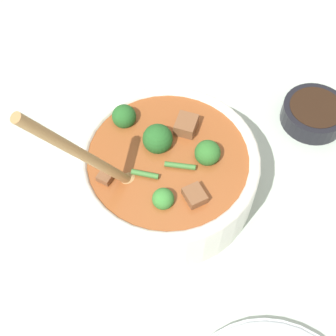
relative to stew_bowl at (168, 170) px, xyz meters
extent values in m
plane|color=#ADBCAD|center=(0.00, 0.00, -0.05)|extent=(4.00, 4.00, 0.00)
cylinder|color=white|center=(0.00, 0.00, -0.01)|extent=(0.25, 0.25, 0.08)
torus|color=white|center=(0.00, 0.00, 0.03)|extent=(0.25, 0.25, 0.02)
cylinder|color=brown|center=(0.00, 0.00, 0.01)|extent=(0.22, 0.22, 0.05)
sphere|color=#2D6B28|center=(0.04, -0.04, 0.04)|extent=(0.03, 0.03, 0.03)
cylinder|color=#6B9956|center=(0.04, -0.04, 0.02)|extent=(0.01, 0.01, 0.02)
sphere|color=#387F33|center=(-0.05, -0.04, 0.04)|extent=(0.03, 0.03, 0.03)
cylinder|color=#6B9956|center=(-0.05, -0.04, 0.02)|extent=(0.01, 0.01, 0.01)
sphere|color=#235B23|center=(0.00, 0.09, 0.04)|extent=(0.03, 0.03, 0.03)
cylinder|color=#6B9956|center=(0.00, 0.09, 0.01)|extent=(0.01, 0.01, 0.02)
sphere|color=#235B23|center=(0.01, 0.03, 0.04)|extent=(0.04, 0.04, 0.04)
cylinder|color=#6B9956|center=(0.01, 0.03, 0.01)|extent=(0.01, 0.01, 0.02)
cube|color=brown|center=(-0.02, -0.07, 0.03)|extent=(0.03, 0.03, 0.02)
cube|color=brown|center=(0.05, 0.02, 0.04)|extent=(0.04, 0.04, 0.02)
cube|color=brown|center=(-0.08, 0.03, 0.03)|extent=(0.02, 0.02, 0.02)
cylinder|color=#3D7533|center=(-0.04, 0.00, 0.04)|extent=(0.03, 0.03, 0.01)
cylinder|color=#3D7533|center=(0.00, -0.02, 0.04)|extent=(0.03, 0.04, 0.01)
ellipsoid|color=#A87A47|center=(-0.06, 0.01, 0.03)|extent=(0.04, 0.03, 0.01)
cylinder|color=#A87A47|center=(-0.11, 0.02, 0.12)|extent=(0.11, 0.03, 0.20)
cylinder|color=black|center=(0.26, -0.07, -0.04)|extent=(0.10, 0.10, 0.03)
cylinder|color=black|center=(0.26, -0.07, -0.02)|extent=(0.08, 0.08, 0.01)
camera|label=1|loc=(-0.24, -0.24, 0.54)|focal=50.00mm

